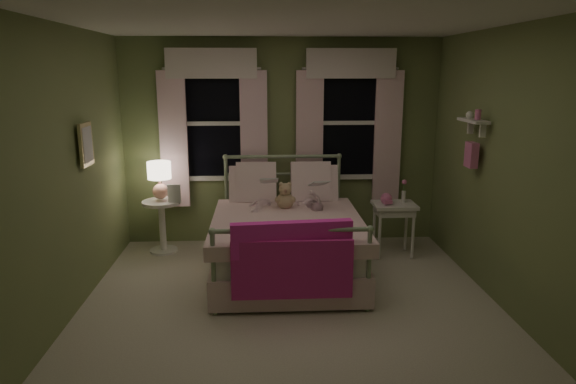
{
  "coord_description": "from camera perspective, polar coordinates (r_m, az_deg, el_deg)",
  "views": [
    {
      "loc": [
        -0.26,
        -4.41,
        2.19
      ],
      "look_at": [
        0.0,
        0.62,
        1.0
      ],
      "focal_mm": 32.0,
      "sensor_mm": 36.0,
      "label": 1
    }
  ],
  "objects": [
    {
      "name": "wall_shelf",
      "position": [
        5.59,
        19.82,
        5.66
      ],
      "size": [
        0.15,
        0.5,
        0.6
      ],
      "color": "white",
      "rests_on": "room_shell"
    },
    {
      "name": "book_right",
      "position": [
        5.72,
        2.53,
        0.46
      ],
      "size": [
        0.21,
        0.14,
        0.26
      ],
      "primitive_type": "imported",
      "rotation": [
        1.22,
        0.0,
        0.17
      ],
      "color": "beige",
      "rests_on": "child_right"
    },
    {
      "name": "pink_toy",
      "position": [
        6.21,
        10.89,
        -0.75
      ],
      "size": [
        0.14,
        0.19,
        0.14
      ],
      "color": "pink",
      "rests_on": "nightstand_right"
    },
    {
      "name": "framed_picture",
      "position": [
        5.33,
        -21.51,
        4.93
      ],
      "size": [
        0.03,
        0.32,
        0.42
      ],
      "color": "beige",
      "rests_on": "room_shell"
    },
    {
      "name": "window_left",
      "position": [
        6.49,
        -8.3,
        8.15
      ],
      "size": [
        1.34,
        0.13,
        1.96
      ],
      "color": "black",
      "rests_on": "room_shell"
    },
    {
      "name": "book_nightstand",
      "position": [
        6.33,
        -13.19,
        -1.06
      ],
      "size": [
        0.21,
        0.25,
        0.02
      ],
      "primitive_type": "imported",
      "rotation": [
        0.0,
        0.0,
        -0.22
      ],
      "color": "beige",
      "rests_on": "nightstand_left"
    },
    {
      "name": "room_shell",
      "position": [
        4.51,
        0.36,
        1.9
      ],
      "size": [
        4.2,
        4.2,
        4.2
      ],
      "color": "beige",
      "rests_on": "ground"
    },
    {
      "name": "child_left",
      "position": [
        5.94,
        -3.09,
        1.0
      ],
      "size": [
        0.3,
        0.23,
        0.71
      ],
      "primitive_type": "imported",
      "rotation": [
        0.0,
        0.0,
        2.88
      ],
      "color": "#F7D1DD",
      "rests_on": "bed"
    },
    {
      "name": "child_right",
      "position": [
        5.96,
        2.3,
        0.91
      ],
      "size": [
        0.38,
        0.32,
        0.68
      ],
      "primitive_type": "imported",
      "rotation": [
        0.0,
        0.0,
        3.34
      ],
      "color": "#F7D1DD",
      "rests_on": "bed"
    },
    {
      "name": "teddy_bear",
      "position": [
        5.82,
        -0.32,
        -0.61
      ],
      "size": [
        0.24,
        0.2,
        0.32
      ],
      "color": "tan",
      "rests_on": "bed"
    },
    {
      "name": "nightstand_right",
      "position": [
        6.28,
        11.7,
        -2.13
      ],
      "size": [
        0.5,
        0.4,
        0.64
      ],
      "color": "white",
      "rests_on": "ground"
    },
    {
      "name": "nightstand_left",
      "position": [
        6.49,
        -13.82,
        -2.94
      ],
      "size": [
        0.46,
        0.46,
        0.65
      ],
      "color": "white",
      "rests_on": "ground"
    },
    {
      "name": "window_right",
      "position": [
        6.56,
        6.81,
        8.25
      ],
      "size": [
        1.34,
        0.13,
        1.96
      ],
      "color": "black",
      "rests_on": "room_shell"
    },
    {
      "name": "bed",
      "position": [
        5.68,
        -0.19,
        -5.24
      ],
      "size": [
        1.58,
        2.04,
        1.18
      ],
      "color": "white",
      "rests_on": "ground"
    },
    {
      "name": "pink_throw",
      "position": [
        4.64,
        0.44,
        -6.63
      ],
      "size": [
        1.1,
        0.2,
        0.71
      ],
      "color": "#F22FB3",
      "rests_on": "bed"
    },
    {
      "name": "table_lamp",
      "position": [
        6.36,
        -14.09,
        1.7
      ],
      "size": [
        0.28,
        0.28,
        0.46
      ],
      "color": "#EFA58D",
      "rests_on": "nightstand_left"
    },
    {
      "name": "book_left",
      "position": [
        5.68,
        -3.1,
        0.81
      ],
      "size": [
        0.2,
        0.12,
        0.26
      ],
      "primitive_type": "imported",
      "rotation": [
        1.22,
        0.0,
        -0.01
      ],
      "color": "beige",
      "rests_on": "child_left"
    },
    {
      "name": "bud_vase",
      "position": [
        6.3,
        12.75,
        0.11
      ],
      "size": [
        0.06,
        0.06,
        0.28
      ],
      "color": "white",
      "rests_on": "nightstand_right"
    }
  ]
}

